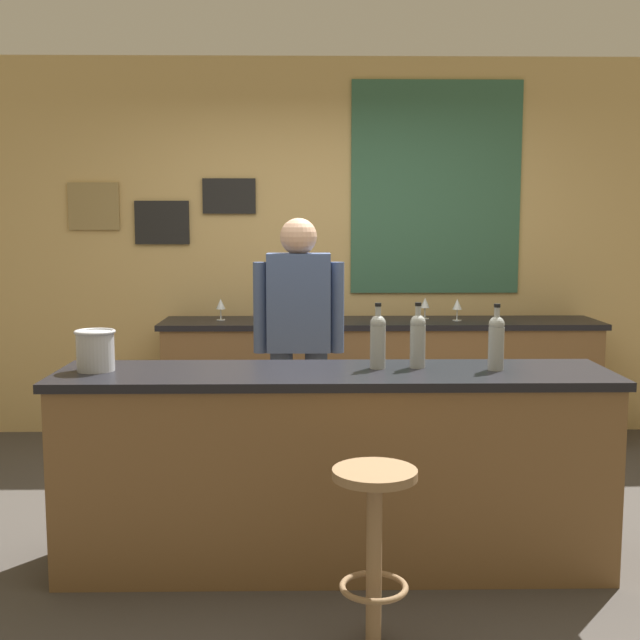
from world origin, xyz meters
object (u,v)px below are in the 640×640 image
wine_glass_c (425,304)px  wine_glass_d (457,305)px  wine_glass_b (273,304)px  wine_bottle_a (378,339)px  wine_bottle_b (418,339)px  ice_bucket (95,349)px  wine_bottle_c (496,341)px  bartender (299,338)px  bar_stool (374,526)px  wine_glass_a (221,305)px

wine_glass_c → wine_glass_d: (0.21, -0.11, 0.00)m
wine_glass_b → wine_glass_c: same height
wine_bottle_a → wine_glass_d: (0.74, 1.97, -0.05)m
wine_bottle_a → wine_bottle_b: (0.19, 0.02, 0.00)m
ice_bucket → wine_glass_d: (2.03, 2.01, -0.01)m
wine_bottle_b → wine_bottle_c: bearing=-10.9°
bartender → wine_glass_d: size_ratio=10.45×
bartender → ice_bucket: (-0.92, -0.93, 0.08)m
wine_bottle_c → wine_glass_c: 2.13m
wine_glass_d → wine_bottle_c: bearing=-95.7°
wine_bottle_a → wine_glass_b: (-0.58, 2.08, -0.05)m
wine_glass_c → bar_stool: bearing=-101.9°
bar_stool → wine_glass_c: 2.97m
wine_bottle_b → wine_bottle_a: bearing=-174.9°
wine_bottle_c → wine_glass_b: (-1.11, 2.14, -0.05)m
ice_bucket → wine_glass_a: 2.09m
ice_bucket → wine_glass_d: 2.86m
wine_bottle_a → wine_glass_a: 2.23m
bartender → wine_glass_a: bartender is taller
wine_bottle_b → wine_glass_d: wine_bottle_b is taller
wine_glass_a → wine_glass_d: 1.69m
bar_stool → wine_glass_b: size_ratio=4.39×
bar_stool → wine_glass_d: (0.82, 2.74, 0.55)m
wine_bottle_b → wine_glass_b: (-0.76, 2.07, -0.05)m
bar_stool → wine_glass_a: 2.98m
bartender → wine_bottle_a: (0.38, -0.89, 0.12)m
bartender → wine_bottle_a: 0.97m
wine_glass_b → ice_bucket: bearing=-108.7°
wine_bottle_b → wine_glass_d: bearing=74.2°
wine_bottle_a → ice_bucket: wine_bottle_a is taller
wine_glass_a → wine_glass_b: (0.37, 0.06, 0.00)m
bar_stool → wine_bottle_a: wine_bottle_a is taller
wine_bottle_c → wine_glass_a: 2.55m
wine_bottle_a → wine_glass_a: size_ratio=1.97×
ice_bucket → wine_glass_a: ice_bucket is taller
bartender → ice_bucket: 1.31m
ice_bucket → wine_glass_b: 2.24m
wine_glass_a → wine_glass_d: same height
bar_stool → wine_bottle_c: 1.12m
wine_bottle_c → wine_glass_c: size_ratio=1.97×
bartender → wine_bottle_c: (0.91, -0.94, 0.12)m
bartender → bar_stool: bearing=-79.8°
bartender → wine_glass_c: 1.50m
bartender → wine_bottle_c: size_ratio=5.29×
wine_bottle_a → wine_bottle_c: (0.54, -0.05, 0.00)m
wine_glass_b → wine_glass_c: bearing=-0.1°
wine_glass_a → wine_glass_d: size_ratio=1.00×
wine_glass_b → wine_bottle_a: bearing=-74.6°
wine_bottle_a → wine_glass_b: bearing=105.4°
wine_bottle_c → ice_bucket: (-1.83, 0.01, -0.04)m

